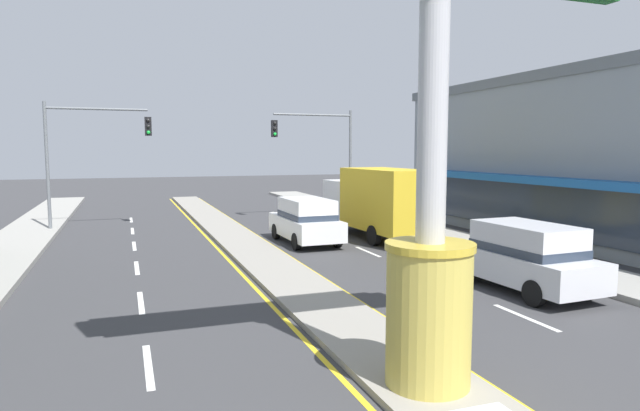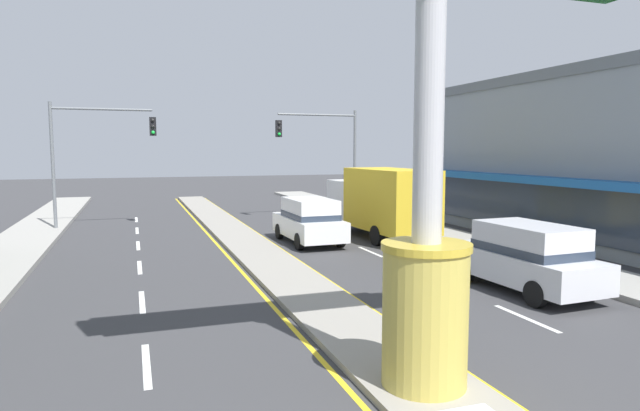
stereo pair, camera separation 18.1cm
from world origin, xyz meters
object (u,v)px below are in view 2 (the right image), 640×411
object	(u,v)px
box_truck_far_right_lane	(380,201)
district_sign	(428,148)
suv_near_left_lane	(526,256)
suv_mid_left_lane	(309,220)
storefront_right	(639,158)
traffic_light_right_side	(327,144)
traffic_light_left_side	(92,143)

from	to	relation	value
box_truck_far_right_lane	district_sign	bearing A→B (deg)	-112.76
district_sign	suv_near_left_lane	xyz separation A→B (m)	(5.90, 4.70, -2.99)
district_sign	suv_mid_left_lane	size ratio (longest dim) A/B	1.72
storefront_right	suv_mid_left_lane	size ratio (longest dim) A/B	4.99
suv_mid_left_lane	suv_near_left_lane	bearing A→B (deg)	-70.61
district_sign	traffic_light_right_side	bearing A→B (deg)	74.20
traffic_light_left_side	suv_near_left_lane	bearing A→B (deg)	-53.70
traffic_light_right_side	suv_near_left_lane	world-z (taller)	traffic_light_right_side
storefront_right	traffic_light_left_side	world-z (taller)	storefront_right
traffic_light_left_side	box_truck_far_right_lane	distance (m)	14.22
traffic_light_right_side	box_truck_far_right_lane	world-z (taller)	traffic_light_right_side
box_truck_far_right_lane	suv_near_left_lane	size ratio (longest dim) A/B	1.50
storefront_right	traffic_light_right_side	world-z (taller)	storefront_right
storefront_right	traffic_light_right_side	xyz separation A→B (m)	(-9.23, 12.43, 0.64)
storefront_right	suv_near_left_lane	size ratio (longest dim) A/B	4.94
box_truck_far_right_lane	suv_mid_left_lane	size ratio (longest dim) A/B	1.51
district_sign	box_truck_far_right_lane	xyz separation A→B (m)	(5.99, 14.27, -2.28)
storefront_right	suv_mid_left_lane	world-z (taller)	storefront_right
storefront_right	suv_near_left_lane	xyz separation A→B (m)	(-9.51, -4.72, -2.62)
district_sign	suv_mid_left_lane	bearing A→B (deg)	79.54
district_sign	suv_near_left_lane	size ratio (longest dim) A/B	1.71
storefront_right	box_truck_far_right_lane	bearing A→B (deg)	152.76
district_sign	suv_mid_left_lane	xyz separation A→B (m)	(2.60, 14.09, -2.99)
traffic_light_right_side	suv_mid_left_lane	world-z (taller)	traffic_light_right_side
traffic_light_left_side	box_truck_far_right_lane	bearing A→B (deg)	-29.49
district_sign	box_truck_far_right_lane	size ratio (longest dim) A/B	1.14
box_truck_far_right_lane	suv_mid_left_lane	bearing A→B (deg)	-176.82
storefront_right	traffic_light_left_side	bearing A→B (deg)	151.48
suv_near_left_lane	box_truck_far_right_lane	bearing A→B (deg)	89.49
traffic_light_left_side	storefront_right	bearing A→B (deg)	-28.52
suv_near_left_lane	traffic_light_left_side	bearing A→B (deg)	126.30
traffic_light_left_side	suv_near_left_lane	distance (m)	20.68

